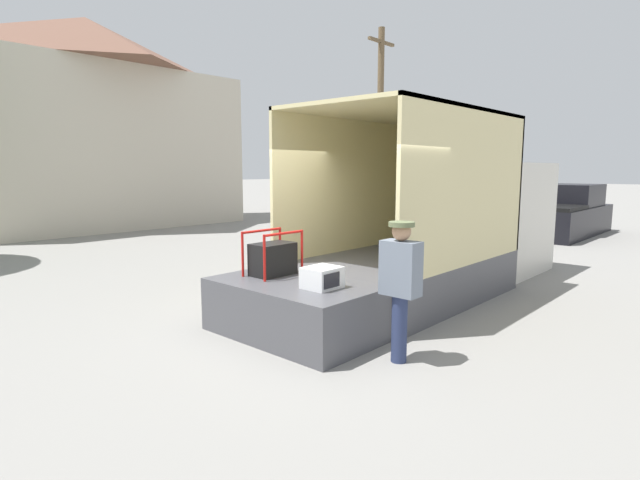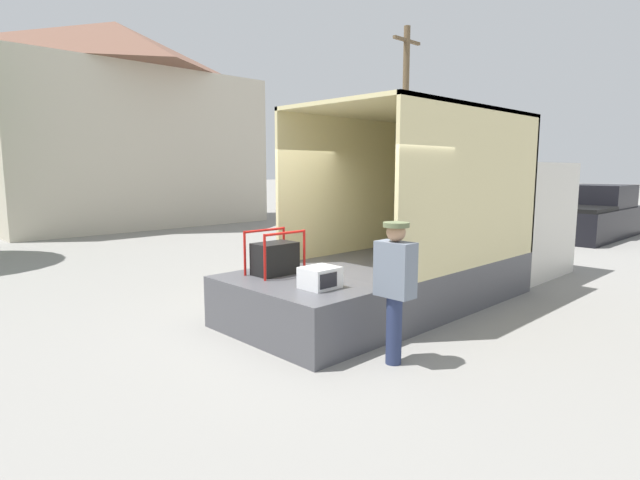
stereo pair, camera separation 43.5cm
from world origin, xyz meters
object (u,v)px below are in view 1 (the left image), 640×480
at_px(microwave, 322,278).
at_px(utility_pole, 380,121).
at_px(portable_generator, 274,258).
at_px(pickup_truck_black, 563,214).
at_px(worker_person, 400,278).
at_px(box_truck, 456,230).

distance_m(microwave, utility_pole, 17.14).
distance_m(portable_generator, pickup_truck_black, 13.29).
distance_m(portable_generator, worker_person, 2.10).
bearing_deg(pickup_truck_black, worker_person, -170.76).
height_order(box_truck, microwave, box_truck).
xyz_separation_m(portable_generator, worker_person, (0.01, -2.10, 0.03)).
xyz_separation_m(box_truck, microwave, (-4.52, -0.50, -0.15)).
xyz_separation_m(pickup_truck_black, utility_pole, (0.64, 8.06, 3.62)).
bearing_deg(box_truck, pickup_truck_black, 3.89).
bearing_deg(worker_person, portable_generator, 90.14).
relative_size(microwave, pickup_truck_black, 0.09).
xyz_separation_m(box_truck, portable_generator, (-4.39, 0.54, -0.05)).
bearing_deg(portable_generator, utility_pole, 30.26).
distance_m(box_truck, worker_person, 4.65).
bearing_deg(worker_person, utility_pole, 36.29).
xyz_separation_m(box_truck, worker_person, (-4.38, -1.56, -0.02)).
xyz_separation_m(microwave, worker_person, (0.14, -1.06, 0.13)).
xyz_separation_m(portable_generator, pickup_truck_black, (13.29, 0.06, -0.27)).
height_order(pickup_truck_black, utility_pole, utility_pole).
relative_size(worker_person, utility_pole, 0.20).
bearing_deg(box_truck, portable_generator, 172.96).
bearing_deg(portable_generator, box_truck, -7.04).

